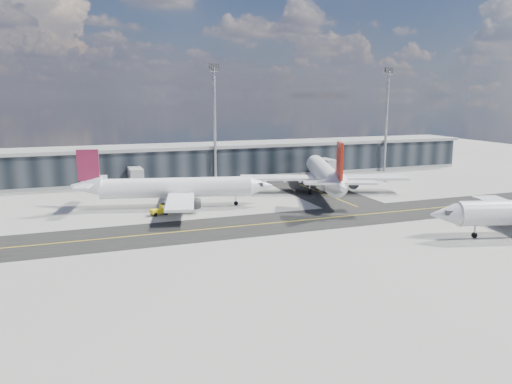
# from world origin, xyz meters

# --- Properties ---
(ground) EXTENTS (300.00, 300.00, 0.00)m
(ground) POSITION_xyz_m (0.00, 0.00, 0.00)
(ground) COLOR gray
(ground) RESTS_ON ground
(taxiway_lanes) EXTENTS (180.00, 63.00, 0.03)m
(taxiway_lanes) POSITION_xyz_m (3.91, 10.74, 0.01)
(taxiway_lanes) COLOR black
(taxiway_lanes) RESTS_ON ground
(terminal_concourse) EXTENTS (152.00, 19.80, 8.80)m
(terminal_concourse) POSITION_xyz_m (0.04, 54.93, 4.09)
(terminal_concourse) COLOR black
(terminal_concourse) RESTS_ON ground
(floodlight_masts) EXTENTS (102.50, 0.70, 28.90)m
(floodlight_masts) POSITION_xyz_m (0.00, 48.00, 15.61)
(floodlight_masts) COLOR gray
(floodlight_masts) RESTS_ON ground
(airliner_af) EXTENTS (38.18, 32.80, 11.40)m
(airliner_af) POSITION_xyz_m (-15.57, 22.20, 3.77)
(airliner_af) COLOR white
(airliner_af) RESTS_ON ground
(airliner_redtail) EXTENTS (36.84, 42.65, 13.01)m
(airliner_redtail) POSITION_xyz_m (18.21, 24.13, 4.30)
(airliner_redtail) COLOR white
(airliner_redtail) RESTS_ON ground
(baggage_tug) EXTENTS (3.42, 2.31, 1.97)m
(baggage_tug) POSITION_xyz_m (-19.10, 16.51, 0.98)
(baggage_tug) COLOR yellow
(baggage_tug) RESTS_ON ground
(service_van) EXTENTS (3.36, 5.52, 1.43)m
(service_van) POSITION_xyz_m (25.82, 29.81, 0.71)
(service_van) COLOR white
(service_van) RESTS_ON ground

